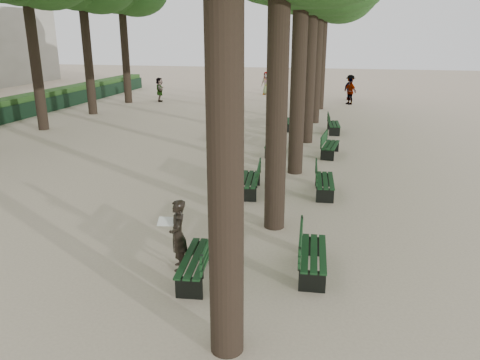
# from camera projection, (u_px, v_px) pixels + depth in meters

# --- Properties ---
(ground) EXTENTS (120.00, 120.00, 0.00)m
(ground) POSITION_uv_depth(u_px,v_px,m) (180.00, 277.00, 9.57)
(ground) COLOR beige
(ground) RESTS_ON ground
(bench_left_0) EXTENTS (0.75, 1.85, 0.92)m
(bench_left_0) POSITION_uv_depth(u_px,v_px,m) (197.00, 266.00, 9.45)
(bench_left_0) COLOR black
(bench_left_0) RESTS_ON ground
(bench_left_1) EXTENTS (0.77, 1.85, 0.92)m
(bench_left_1) POSITION_uv_depth(u_px,v_px,m) (250.00, 185.00, 14.50)
(bench_left_1) COLOR black
(bench_left_1) RESTS_ON ground
(bench_left_2) EXTENTS (0.58, 1.80, 0.92)m
(bench_left_2) POSITION_uv_depth(u_px,v_px,m) (274.00, 147.00, 19.21)
(bench_left_2) COLOR black
(bench_left_2) RESTS_ON ground
(bench_left_3) EXTENTS (0.81, 1.86, 0.92)m
(bench_left_3) POSITION_uv_depth(u_px,v_px,m) (289.00, 124.00, 24.06)
(bench_left_3) COLOR black
(bench_left_3) RESTS_ON ground
(bench_right_0) EXTENTS (0.69, 1.83, 0.92)m
(bench_right_0) POSITION_uv_depth(u_px,v_px,m) (313.00, 261.00, 9.67)
(bench_right_0) COLOR black
(bench_right_0) RESTS_ON ground
(bench_right_1) EXTENTS (0.71, 1.84, 0.92)m
(bench_right_1) POSITION_uv_depth(u_px,v_px,m) (324.00, 186.00, 14.39)
(bench_right_1) COLOR black
(bench_right_1) RESTS_ON ground
(bench_right_2) EXTENTS (0.74, 1.85, 0.92)m
(bench_right_2) POSITION_uv_depth(u_px,v_px,m) (330.00, 149.00, 18.91)
(bench_right_2) COLOR black
(bench_right_2) RESTS_ON ground
(bench_right_3) EXTENTS (0.73, 1.84, 0.92)m
(bench_right_3) POSITION_uv_depth(u_px,v_px,m) (334.00, 127.00, 23.26)
(bench_right_3) COLOR black
(bench_right_3) RESTS_ON ground
(man_with_map) EXTENTS (0.69, 0.68, 1.53)m
(man_with_map) POSITION_uv_depth(u_px,v_px,m) (178.00, 235.00, 9.69)
(man_with_map) COLOR black
(man_with_map) RESTS_ON ground
(pedestrian_d) EXTENTS (0.96, 0.62, 1.82)m
(pedestrian_d) POSITION_uv_depth(u_px,v_px,m) (266.00, 83.00, 37.46)
(pedestrian_d) COLOR #262628
(pedestrian_d) RESTS_ON ground
(pedestrian_a) EXTENTS (0.92, 0.64, 1.76)m
(pedestrian_a) POSITION_uv_depth(u_px,v_px,m) (210.00, 89.00, 34.05)
(pedestrian_a) COLOR #262628
(pedestrian_a) RESTS_ON ground
(pedestrian_b) EXTENTS (1.07, 1.12, 1.83)m
(pedestrian_b) POSITION_uv_depth(u_px,v_px,m) (350.00, 88.00, 34.40)
(pedestrian_b) COLOR #262628
(pedestrian_b) RESTS_ON ground
(pedestrian_c) EXTENTS (0.95, 1.00, 1.77)m
(pedestrian_c) POSITION_uv_depth(u_px,v_px,m) (350.00, 92.00, 32.34)
(pedestrian_c) COLOR #262628
(pedestrian_c) RESTS_ON ground
(pedestrian_e) EXTENTS (0.89, 1.60, 1.71)m
(pedestrian_e) POSITION_uv_depth(u_px,v_px,m) (160.00, 90.00, 33.67)
(pedestrian_e) COLOR #262628
(pedestrian_e) RESTS_ON ground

